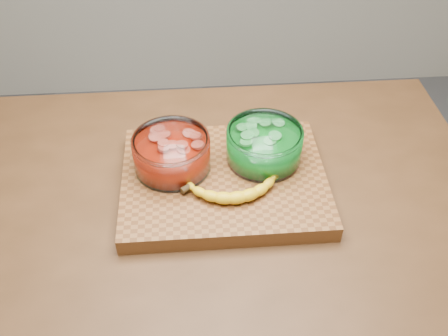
{
  "coord_description": "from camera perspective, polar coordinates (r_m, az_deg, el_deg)",
  "views": [
    {
      "loc": [
        -0.06,
        -0.79,
        1.7
      ],
      "look_at": [
        0.0,
        0.0,
        0.96
      ],
      "focal_mm": 40.0,
      "sensor_mm": 36.0,
      "label": 1
    }
  ],
  "objects": [
    {
      "name": "counter",
      "position": [
        1.49,
        0.0,
        -14.51
      ],
      "size": [
        1.2,
        0.8,
        0.9
      ],
      "primitive_type": "cube",
      "color": "#472B15",
      "rests_on": "ground"
    },
    {
      "name": "cutting_board",
      "position": [
        1.12,
        0.0,
        -1.5
      ],
      "size": [
        0.45,
        0.35,
        0.04
      ],
      "primitive_type": "cube",
      "color": "brown",
      "rests_on": "counter"
    },
    {
      "name": "bowl_red",
      "position": [
        1.1,
        -5.99,
        1.64
      ],
      "size": [
        0.17,
        0.17,
        0.08
      ],
      "color": "white",
      "rests_on": "cutting_board"
    },
    {
      "name": "bowl_green",
      "position": [
        1.12,
        4.61,
        2.6
      ],
      "size": [
        0.17,
        0.17,
        0.08
      ],
      "color": "white",
      "rests_on": "cutting_board"
    },
    {
      "name": "banana",
      "position": [
        1.05,
        1.08,
        -2.26
      ],
      "size": [
        0.23,
        0.11,
        0.03
      ],
      "primitive_type": null,
      "color": "gold",
      "rests_on": "cutting_board"
    }
  ]
}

